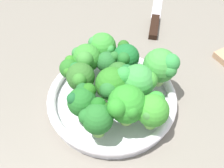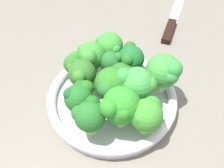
{
  "view_description": "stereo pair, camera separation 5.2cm",
  "coord_description": "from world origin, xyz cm",
  "px_view_note": "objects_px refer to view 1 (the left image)",
  "views": [
    {
      "loc": [
        -29.77,
        18.83,
        45.2
      ],
      "look_at": [
        0.85,
        1.63,
        6.22
      ],
      "focal_mm": 43.89,
      "sensor_mm": 36.0,
      "label": 1
    },
    {
      "loc": [
        -31.99,
        14.08,
        45.2
      ],
      "look_at": [
        0.85,
        1.63,
        6.22
      ],
      "focal_mm": 43.89,
      "sensor_mm": 36.0,
      "label": 2
    }
  ],
  "objects_px": {
    "broccoli_floret_6": "(82,100)",
    "broccoli_floret_13": "(153,110)",
    "broccoli_floret_7": "(97,117)",
    "broccoli_floret_8": "(121,73)",
    "broccoli_floret_3": "(102,46)",
    "broccoli_floret_9": "(86,58)",
    "broccoli_floret_0": "(126,105)",
    "broccoli_floret_4": "(126,57)",
    "broccoli_floret_2": "(69,68)",
    "knife": "(156,17)",
    "broccoli_floret_1": "(108,62)",
    "broccoli_floret_11": "(114,85)",
    "broccoli_floret_12": "(162,66)",
    "bowl": "(112,99)",
    "broccoli_floret_5": "(138,81)",
    "broccoli_floret_10": "(81,77)"
  },
  "relations": [
    {
      "from": "broccoli_floret_8",
      "to": "broccoli_floret_9",
      "type": "height_order",
      "value": "broccoli_floret_9"
    },
    {
      "from": "broccoli_floret_7",
      "to": "broccoli_floret_8",
      "type": "height_order",
      "value": "broccoli_floret_7"
    },
    {
      "from": "broccoli_floret_5",
      "to": "broccoli_floret_7",
      "type": "bearing_deg",
      "value": 108.05
    },
    {
      "from": "broccoli_floret_7",
      "to": "broccoli_floret_11",
      "type": "relative_size",
      "value": 0.95
    },
    {
      "from": "bowl",
      "to": "broccoli_floret_1",
      "type": "relative_size",
      "value": 4.46
    },
    {
      "from": "broccoli_floret_11",
      "to": "broccoli_floret_12",
      "type": "distance_m",
      "value": 0.1
    },
    {
      "from": "bowl",
      "to": "broccoli_floret_12",
      "type": "relative_size",
      "value": 3.16
    },
    {
      "from": "broccoli_floret_6",
      "to": "broccoli_floret_9",
      "type": "height_order",
      "value": "broccoli_floret_9"
    },
    {
      "from": "broccoli_floret_6",
      "to": "knife",
      "type": "xyz_separation_m",
      "value": [
        0.22,
        -0.33,
        -0.07
      ]
    },
    {
      "from": "broccoli_floret_12",
      "to": "broccoli_floret_1",
      "type": "bearing_deg",
      "value": 47.28
    },
    {
      "from": "broccoli_floret_6",
      "to": "broccoli_floret_13",
      "type": "height_order",
      "value": "broccoli_floret_13"
    },
    {
      "from": "broccoli_floret_2",
      "to": "broccoli_floret_6",
      "type": "height_order",
      "value": "broccoli_floret_6"
    },
    {
      "from": "broccoli_floret_2",
      "to": "broccoli_floret_6",
      "type": "bearing_deg",
      "value": 171.34
    },
    {
      "from": "broccoli_floret_3",
      "to": "broccoli_floret_9",
      "type": "bearing_deg",
      "value": 114.28
    },
    {
      "from": "broccoli_floret_5",
      "to": "broccoli_floret_8",
      "type": "bearing_deg",
      "value": 14.24
    },
    {
      "from": "broccoli_floret_11",
      "to": "knife",
      "type": "relative_size",
      "value": 0.33
    },
    {
      "from": "broccoli_floret_5",
      "to": "broccoli_floret_12",
      "type": "distance_m",
      "value": 0.06
    },
    {
      "from": "broccoli_floret_8",
      "to": "broccoli_floret_10",
      "type": "xyz_separation_m",
      "value": [
        0.02,
        0.07,
        0.01
      ]
    },
    {
      "from": "broccoli_floret_10",
      "to": "broccoli_floret_1",
      "type": "bearing_deg",
      "value": -78.04
    },
    {
      "from": "broccoli_floret_0",
      "to": "broccoli_floret_6",
      "type": "height_order",
      "value": "broccoli_floret_0"
    },
    {
      "from": "broccoli_floret_0",
      "to": "broccoli_floret_1",
      "type": "distance_m",
      "value": 0.13
    },
    {
      "from": "bowl",
      "to": "broccoli_floret_7",
      "type": "distance_m",
      "value": 0.11
    },
    {
      "from": "broccoli_floret_0",
      "to": "knife",
      "type": "distance_m",
      "value": 0.39
    },
    {
      "from": "broccoli_floret_2",
      "to": "broccoli_floret_3",
      "type": "height_order",
      "value": "broccoli_floret_3"
    },
    {
      "from": "broccoli_floret_1",
      "to": "broccoli_floret_4",
      "type": "bearing_deg",
      "value": -99.46
    },
    {
      "from": "broccoli_floret_7",
      "to": "broccoli_floret_0",
      "type": "bearing_deg",
      "value": -97.51
    },
    {
      "from": "broccoli_floret_1",
      "to": "broccoli_floret_10",
      "type": "bearing_deg",
      "value": 101.96
    },
    {
      "from": "broccoli_floret_0",
      "to": "broccoli_floret_4",
      "type": "relative_size",
      "value": 1.29
    },
    {
      "from": "broccoli_floret_4",
      "to": "broccoli_floret_9",
      "type": "xyz_separation_m",
      "value": [
        0.03,
        0.08,
        0.01
      ]
    },
    {
      "from": "broccoli_floret_1",
      "to": "broccoli_floret_10",
      "type": "distance_m",
      "value": 0.07
    },
    {
      "from": "broccoli_floret_4",
      "to": "broccoli_floret_5",
      "type": "height_order",
      "value": "broccoli_floret_5"
    },
    {
      "from": "broccoli_floret_8",
      "to": "broccoli_floret_12",
      "type": "xyz_separation_m",
      "value": [
        -0.03,
        -0.07,
        0.02
      ]
    },
    {
      "from": "broccoli_floret_1",
      "to": "broccoli_floret_9",
      "type": "bearing_deg",
      "value": 55.79
    },
    {
      "from": "broccoli_floret_13",
      "to": "broccoli_floret_12",
      "type": "bearing_deg",
      "value": -44.15
    },
    {
      "from": "broccoli_floret_4",
      "to": "broccoli_floret_11",
      "type": "xyz_separation_m",
      "value": [
        -0.06,
        0.06,
        0.0
      ]
    },
    {
      "from": "broccoli_floret_3",
      "to": "broccoli_floret_5",
      "type": "relative_size",
      "value": 0.87
    },
    {
      "from": "broccoli_floret_8",
      "to": "broccoli_floret_12",
      "type": "height_order",
      "value": "broccoli_floret_12"
    },
    {
      "from": "broccoli_floret_2",
      "to": "broccoli_floret_11",
      "type": "xyz_separation_m",
      "value": [
        -0.09,
        -0.05,
        0.01
      ]
    },
    {
      "from": "broccoli_floret_13",
      "to": "knife",
      "type": "xyz_separation_m",
      "value": [
        0.3,
        -0.23,
        -0.07
      ]
    },
    {
      "from": "broccoli_floret_0",
      "to": "broccoli_floret_6",
      "type": "relative_size",
      "value": 1.3
    },
    {
      "from": "broccoli_floret_8",
      "to": "broccoli_floret_6",
      "type": "bearing_deg",
      "value": 106.39
    },
    {
      "from": "bowl",
      "to": "broccoli_floret_8",
      "type": "distance_m",
      "value": 0.06
    },
    {
      "from": "broccoli_floret_1",
      "to": "broccoli_floret_3",
      "type": "height_order",
      "value": "broccoli_floret_3"
    },
    {
      "from": "broccoli_floret_2",
      "to": "broccoli_floret_7",
      "type": "xyz_separation_m",
      "value": [
        -0.14,
        0.01,
        0.01
      ]
    },
    {
      "from": "broccoli_floret_5",
      "to": "broccoli_floret_11",
      "type": "distance_m",
      "value": 0.04
    },
    {
      "from": "broccoli_floret_1",
      "to": "broccoli_floret_0",
      "type": "bearing_deg",
      "value": 165.44
    },
    {
      "from": "broccoli_floret_4",
      "to": "knife",
      "type": "height_order",
      "value": "broccoli_floret_4"
    },
    {
      "from": "broccoli_floret_5",
      "to": "broccoli_floret_9",
      "type": "distance_m",
      "value": 0.12
    },
    {
      "from": "broccoli_floret_9",
      "to": "broccoli_floret_12",
      "type": "height_order",
      "value": "broccoli_floret_12"
    },
    {
      "from": "broccoli_floret_6",
      "to": "broccoli_floret_12",
      "type": "bearing_deg",
      "value": -92.18
    }
  ]
}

